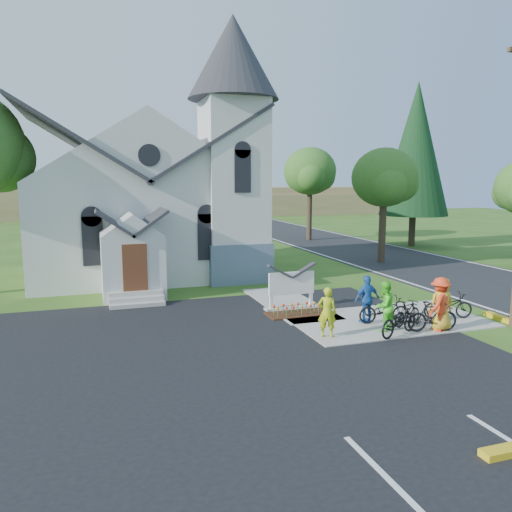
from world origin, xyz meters
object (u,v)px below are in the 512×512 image
object	(u,v)px
bike_0	(384,310)
bike_2	(399,320)
bike_1	(407,313)
cyclist_4	(442,304)
cyclist_2	(367,299)
bike_4	(448,306)
cyclist_3	(440,304)
cyclist_0	(327,312)
bike_3	(432,316)
church_sign	(291,284)
cyclist_1	(384,306)

from	to	relation	value
bike_0	bike_2	size ratio (longest dim) A/B	0.94
bike_1	cyclist_4	bearing A→B (deg)	-159.40
bike_1	cyclist_4	size ratio (longest dim) A/B	0.81
cyclist_2	bike_4	world-z (taller)	cyclist_2
bike_1	cyclist_3	bearing A→B (deg)	-164.19
cyclist_0	bike_3	xyz separation A→B (m)	(3.63, -0.59, -0.30)
bike_1	bike_3	world-z (taller)	bike_3
bike_0	cyclist_4	xyz separation A→B (m)	(1.37, -1.32, 0.43)
cyclist_2	bike_3	size ratio (longest dim) A/B	0.98
church_sign	cyclist_0	bearing A→B (deg)	-94.89
church_sign	bike_1	size ratio (longest dim) A/B	1.48
cyclist_3	bike_3	bearing A→B (deg)	-24.18
cyclist_2	cyclist_4	xyz separation A→B (m)	(1.93, -1.58, 0.05)
bike_1	bike_2	distance (m)	1.27
cyclist_1	church_sign	bearing A→B (deg)	-87.46
bike_0	bike_1	xyz separation A→B (m)	(0.62, -0.50, -0.04)
bike_3	cyclist_4	distance (m)	0.54
bike_2	cyclist_3	world-z (taller)	cyclist_3
cyclist_0	bike_1	size ratio (longest dim) A/B	1.11
bike_4	cyclist_4	bearing A→B (deg)	146.43
cyclist_1	bike_1	distance (m)	1.21
church_sign	cyclist_3	bearing A→B (deg)	-50.79
bike_0	cyclist_2	xyz separation A→B (m)	(-0.56, 0.26, 0.38)
bike_0	cyclist_3	size ratio (longest dim) A/B	1.00
cyclist_4	bike_4	xyz separation A→B (m)	(1.19, 1.11, -0.43)
bike_0	bike_1	bearing A→B (deg)	-117.39
church_sign	bike_0	bearing A→B (deg)	-52.83
bike_2	bike_3	world-z (taller)	bike_3
cyclist_1	cyclist_3	world-z (taller)	cyclist_3
church_sign	bike_3	distance (m)	5.52
bike_0	cyclist_1	distance (m)	0.96
bike_3	bike_4	distance (m)	1.93
bike_0	bike_4	distance (m)	2.57
church_sign	cyclist_1	world-z (taller)	cyclist_1
cyclist_0	bike_1	bearing A→B (deg)	-151.07
church_sign	cyclist_1	distance (m)	4.20
bike_3	cyclist_0	bearing A→B (deg)	90.96
bike_2	bike_3	bearing A→B (deg)	-114.09
church_sign	bike_2	bearing A→B (deg)	-65.61
cyclist_4	bike_4	size ratio (longest dim) A/B	0.99
cyclist_2	bike_4	bearing A→B (deg)	165.44
bike_1	cyclist_3	distance (m)	1.18
bike_1	cyclist_3	world-z (taller)	cyclist_3
bike_4	cyclist_1	bearing A→B (deg)	113.26
bike_0	bike_2	world-z (taller)	bike_2
bike_3	church_sign	bearing A→B (deg)	47.12
bike_3	bike_4	xyz separation A→B (m)	(1.56, 1.14, -0.04)
bike_0	bike_3	distance (m)	1.69
bike_2	bike_1	bearing A→B (deg)	-71.67
bike_3	cyclist_3	bearing A→B (deg)	-79.82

